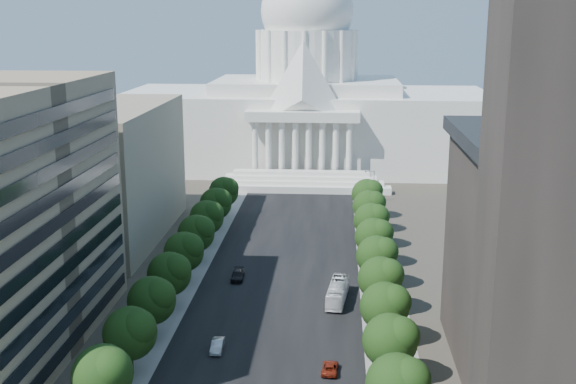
% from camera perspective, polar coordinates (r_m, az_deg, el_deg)
% --- Properties ---
extents(road_asphalt, '(30.00, 260.00, 0.01)m').
position_cam_1_polar(road_asphalt, '(153.60, -0.14, -4.96)').
color(road_asphalt, black).
rests_on(road_asphalt, ground).
extents(sidewalk_left, '(8.00, 260.00, 0.02)m').
position_cam_1_polar(sidewalk_left, '(156.04, -7.14, -4.77)').
color(sidewalk_left, gray).
rests_on(sidewalk_left, ground).
extents(sidewalk_right, '(8.00, 260.00, 0.02)m').
position_cam_1_polar(sidewalk_right, '(153.49, 6.98, -5.08)').
color(sidewalk_right, gray).
rests_on(sidewalk_right, ground).
extents(capitol, '(120.00, 56.00, 73.00)m').
position_cam_1_polar(capitol, '(242.06, 1.46, 6.76)').
color(capitol, white).
rests_on(capitol, ground).
extents(office_block_left_far, '(38.00, 52.00, 30.00)m').
position_cam_1_polar(office_block_left_far, '(169.27, -16.33, 1.50)').
color(office_block_left_far, gray).
rests_on(office_block_left_far, ground).
extents(tree_l_b, '(7.79, 7.60, 9.97)m').
position_cam_1_polar(tree_l_b, '(94.01, -14.29, -13.71)').
color(tree_l_b, '#33261C').
rests_on(tree_l_b, ground).
extents(tree_l_c, '(7.79, 7.60, 9.97)m').
position_cam_1_polar(tree_l_c, '(104.30, -12.24, -10.76)').
color(tree_l_c, '#33261C').
rests_on(tree_l_c, ground).
extents(tree_l_d, '(7.79, 7.60, 9.97)m').
position_cam_1_polar(tree_l_d, '(114.92, -10.59, -8.33)').
color(tree_l_d, '#33261C').
rests_on(tree_l_d, ground).
extents(tree_l_e, '(7.79, 7.60, 9.97)m').
position_cam_1_polar(tree_l_e, '(125.79, -9.24, -6.31)').
color(tree_l_e, '#33261C').
rests_on(tree_l_e, ground).
extents(tree_l_f, '(7.79, 7.60, 9.97)m').
position_cam_1_polar(tree_l_f, '(136.85, -8.11, -4.61)').
color(tree_l_f, '#33261C').
rests_on(tree_l_f, ground).
extents(tree_l_g, '(7.79, 7.60, 9.97)m').
position_cam_1_polar(tree_l_g, '(148.05, -7.16, -3.16)').
color(tree_l_g, '#33261C').
rests_on(tree_l_g, ground).
extents(tree_l_h, '(7.79, 7.60, 9.97)m').
position_cam_1_polar(tree_l_h, '(159.38, -6.34, -1.92)').
color(tree_l_h, '#33261C').
rests_on(tree_l_h, ground).
extents(tree_l_i, '(7.79, 7.60, 9.97)m').
position_cam_1_polar(tree_l_i, '(170.79, -5.64, -0.85)').
color(tree_l_i, '#33261C').
rests_on(tree_l_i, ground).
extents(tree_l_j, '(7.79, 7.60, 9.97)m').
position_cam_1_polar(tree_l_j, '(182.28, -5.02, 0.09)').
color(tree_l_j, '#33261C').
rests_on(tree_l_j, ground).
extents(tree_r_b, '(7.79, 7.60, 9.97)m').
position_cam_1_polar(tree_r_b, '(90.09, 8.82, -14.71)').
color(tree_r_b, '#33261C').
rests_on(tree_r_b, ground).
extents(tree_r_c, '(7.79, 7.60, 9.97)m').
position_cam_1_polar(tree_r_c, '(100.78, 8.26, -11.47)').
color(tree_r_c, '#33261C').
rests_on(tree_r_c, ground).
extents(tree_r_d, '(7.79, 7.60, 9.97)m').
position_cam_1_polar(tree_r_d, '(111.73, 7.82, -8.87)').
color(tree_r_d, '#33261C').
rests_on(tree_r_d, ground).
extents(tree_r_e, '(7.79, 7.60, 9.97)m').
position_cam_1_polar(tree_r_e, '(122.88, 7.46, -6.73)').
color(tree_r_e, '#33261C').
rests_on(tree_r_e, ground).
extents(tree_r_f, '(7.79, 7.60, 9.97)m').
position_cam_1_polar(tree_r_f, '(134.18, 7.16, -4.95)').
color(tree_r_f, '#33261C').
rests_on(tree_r_f, ground).
extents(tree_r_g, '(7.79, 7.60, 9.97)m').
position_cam_1_polar(tree_r_g, '(145.59, 6.91, -3.45)').
color(tree_r_g, '#33261C').
rests_on(tree_r_g, ground).
extents(tree_r_h, '(7.79, 7.60, 9.97)m').
position_cam_1_polar(tree_r_h, '(157.09, 6.70, -2.16)').
color(tree_r_h, '#33261C').
rests_on(tree_r_h, ground).
extents(tree_r_i, '(7.79, 7.60, 9.97)m').
position_cam_1_polar(tree_r_i, '(168.66, 6.52, -1.06)').
color(tree_r_i, '#33261C').
rests_on(tree_r_i, ground).
extents(tree_r_j, '(7.79, 7.60, 9.97)m').
position_cam_1_polar(tree_r_j, '(180.28, 6.36, -0.09)').
color(tree_r_j, '#33261C').
rests_on(tree_r_j, ground).
extents(streetlight_b, '(2.61, 0.44, 9.00)m').
position_cam_1_polar(streetlight_b, '(100.45, 9.19, -11.99)').
color(streetlight_b, gray).
rests_on(streetlight_b, ground).
extents(streetlight_c, '(2.61, 0.44, 9.00)m').
position_cam_1_polar(streetlight_c, '(123.40, 8.17, -6.98)').
color(streetlight_c, gray).
rests_on(streetlight_c, ground).
extents(streetlight_d, '(2.61, 0.44, 9.00)m').
position_cam_1_polar(streetlight_d, '(147.01, 7.49, -3.55)').
color(streetlight_d, gray).
rests_on(streetlight_d, ground).
extents(streetlight_e, '(2.61, 0.44, 9.00)m').
position_cam_1_polar(streetlight_e, '(171.02, 7.00, -1.08)').
color(streetlight_e, gray).
rests_on(streetlight_e, ground).
extents(streetlight_f, '(2.61, 0.44, 9.00)m').
position_cam_1_polar(streetlight_f, '(195.28, 6.64, 0.78)').
color(streetlight_f, gray).
rests_on(streetlight_f, ground).
extents(car_silver, '(1.83, 4.95, 1.62)m').
position_cam_1_polar(car_silver, '(111.67, -5.60, -11.99)').
color(car_silver, '#A9ACB1').
rests_on(car_silver, ground).
extents(car_red, '(2.54, 4.98, 1.35)m').
position_cam_1_polar(car_red, '(105.26, 3.33, -13.70)').
color(car_red, maroon).
rests_on(car_red, ground).
extents(car_dark_b, '(2.49, 5.75, 1.65)m').
position_cam_1_polar(car_dark_b, '(139.43, -4.01, -6.60)').
color(car_dark_b, black).
rests_on(car_dark_b, ground).
extents(city_bus, '(4.23, 12.51, 3.42)m').
position_cam_1_polar(city_bus, '(128.97, 3.93, -7.90)').
color(city_bus, silver).
rests_on(city_bus, ground).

